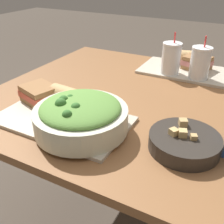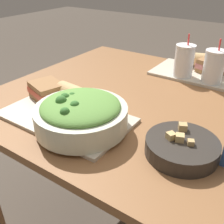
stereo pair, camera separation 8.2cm
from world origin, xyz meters
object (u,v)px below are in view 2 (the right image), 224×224
at_px(soup_bowl, 182,147).
at_px(drink_cup_red, 214,68).
at_px(salad_bowl, 81,113).
at_px(drink_cup_dark, 184,62).
at_px(sandwich_near, 47,91).
at_px(baguette_near, 75,95).
at_px(sandwich_far, 212,66).
at_px(baguette_far, 201,60).

xyz_separation_m(soup_bowl, drink_cup_red, (-0.07, 0.55, 0.05)).
xyz_separation_m(salad_bowl, drink_cup_dark, (0.11, 0.61, 0.02)).
xyz_separation_m(sandwich_near, baguette_near, (0.12, 0.03, 0.00)).
distance_m(soup_bowl, drink_cup_dark, 0.59).
xyz_separation_m(sandwich_far, drink_cup_red, (0.03, -0.12, 0.04)).
bearing_deg(baguette_far, sandwich_far, -143.61).
distance_m(soup_bowl, sandwich_near, 0.56).
bearing_deg(drink_cup_dark, sandwich_near, -123.91).
relative_size(baguette_near, sandwich_far, 1.03).
bearing_deg(drink_cup_dark, soup_bowl, -69.10).
bearing_deg(soup_bowl, drink_cup_red, 97.76).
bearing_deg(drink_cup_dark, sandwich_far, 49.39).
xyz_separation_m(salad_bowl, baguette_near, (-0.13, 0.11, -0.02)).
xyz_separation_m(sandwich_near, baguette_far, (0.38, 0.70, 0.00)).
distance_m(baguette_near, sandwich_far, 0.70).
height_order(baguette_near, sandwich_far, baguette_near).
relative_size(salad_bowl, sandwich_far, 1.99).
distance_m(sandwich_far, drink_cup_red, 0.13).
bearing_deg(sandwich_far, soup_bowl, -64.38).
bearing_deg(soup_bowl, baguette_far, 104.09).
distance_m(salad_bowl, baguette_near, 0.17).
bearing_deg(soup_bowl, sandwich_far, 99.07).
height_order(sandwich_near, baguette_near, baguette_near).
bearing_deg(sandwich_near, drink_cup_red, 64.52).
bearing_deg(baguette_far, salad_bowl, 152.69).
bearing_deg(salad_bowl, drink_cup_dark, 80.21).
distance_m(salad_bowl, sandwich_far, 0.76).
bearing_deg(baguette_near, drink_cup_red, -30.94).
bearing_deg(drink_cup_dark, drink_cup_red, 0.00).
bearing_deg(salad_bowl, soup_bowl, 11.57).
xyz_separation_m(sandwich_near, drink_cup_red, (0.48, 0.52, 0.04)).
distance_m(sandwich_near, drink_cup_dark, 0.63).
relative_size(salad_bowl, baguette_far, 2.35).
bearing_deg(soup_bowl, baguette_near, 173.46).
height_order(sandwich_far, drink_cup_red, drink_cup_red).
relative_size(baguette_near, drink_cup_red, 0.79).
bearing_deg(salad_bowl, sandwich_far, 74.12).
xyz_separation_m(baguette_near, baguette_far, (0.26, 0.67, -0.00)).
distance_m(baguette_near, drink_cup_red, 0.62).
xyz_separation_m(salad_bowl, sandwich_near, (-0.25, 0.09, -0.02)).
distance_m(salad_bowl, soup_bowl, 0.32).
xyz_separation_m(soup_bowl, sandwich_near, (-0.56, 0.02, 0.02)).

